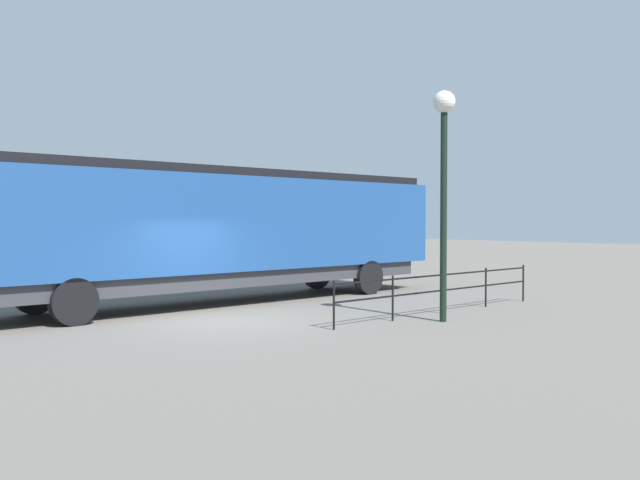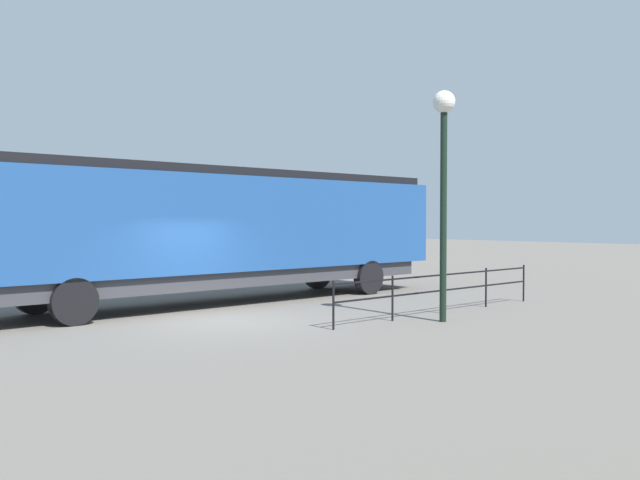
# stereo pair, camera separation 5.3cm
# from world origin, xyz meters

# --- Properties ---
(ground_plane) EXTENTS (120.00, 120.00, 0.00)m
(ground_plane) POSITION_xyz_m (0.00, 0.00, 0.00)
(ground_plane) COLOR #666059
(locomotive) EXTENTS (2.81, 15.20, 3.87)m
(locomotive) POSITION_xyz_m (-3.01, 2.41, 2.19)
(locomotive) COLOR navy
(locomotive) RESTS_ON ground_plane
(lamp_post) EXTENTS (0.53, 0.53, 5.46)m
(lamp_post) POSITION_xyz_m (3.54, 3.82, 3.96)
(lamp_post) COLOR black
(lamp_post) RESTS_ON ground_plane
(platform_fence) EXTENTS (0.05, 7.80, 1.09)m
(platform_fence) POSITION_xyz_m (2.67, 4.96, 0.71)
(platform_fence) COLOR black
(platform_fence) RESTS_ON ground_plane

